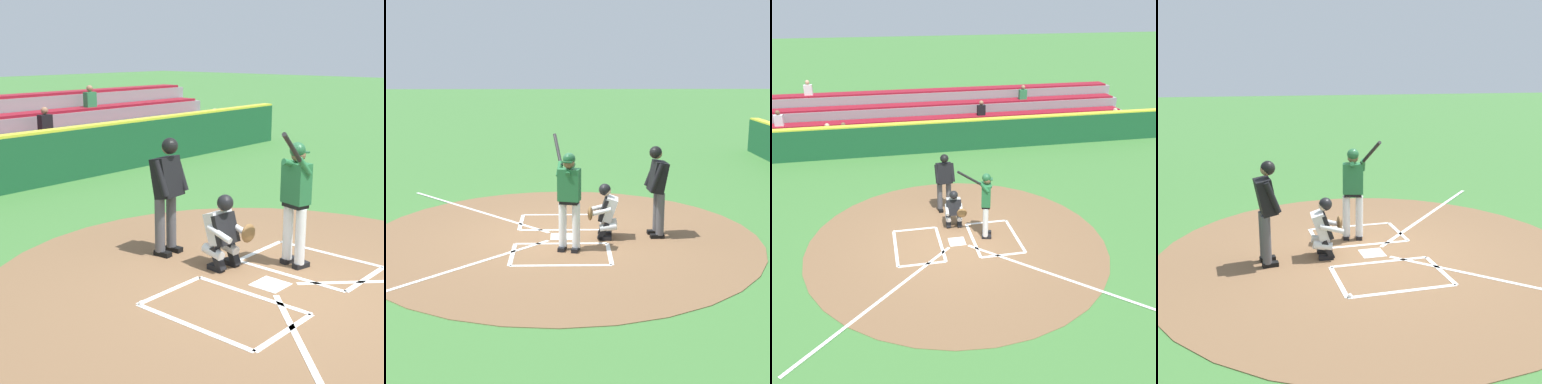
# 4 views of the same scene
# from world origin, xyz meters

# --- Properties ---
(ground_plane) EXTENTS (120.00, 120.00, 0.00)m
(ground_plane) POSITION_xyz_m (0.00, 0.00, 0.00)
(ground_plane) COLOR #427A38
(dirt_circle) EXTENTS (8.00, 8.00, 0.01)m
(dirt_circle) POSITION_xyz_m (0.00, 0.00, 0.01)
(dirt_circle) COLOR brown
(dirt_circle) RESTS_ON ground
(home_plate_and_chalk) EXTENTS (7.93, 4.91, 0.01)m
(home_plate_and_chalk) POSITION_xyz_m (0.00, 0.88, 0.01)
(home_plate_and_chalk) COLOR white
(home_plate_and_chalk) RESTS_ON dirt_circle
(batter) EXTENTS (1.05, 0.54, 2.13)m
(batter) POSITION_xyz_m (-0.82, -0.15, 1.10)
(batter) COLOR white
(batter) RESTS_ON ground
(catcher) EXTENTS (0.59, 0.64, 1.13)m
(catcher) POSITION_xyz_m (-0.09, -0.88, 0.59)
(catcher) COLOR black
(catcher) RESTS_ON ground
(plate_umpire) EXTENTS (0.60, 0.44, 1.86)m
(plate_umpire) POSITION_xyz_m (0.01, -1.93, 1.08)
(plate_umpire) COLOR #4C4C51
(plate_umpire) RESTS_ON ground
(baseball) EXTENTS (0.07, 0.07, 0.07)m
(baseball) POSITION_xyz_m (1.63, -0.86, 0.04)
(baseball) COLOR white
(baseball) RESTS_ON ground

